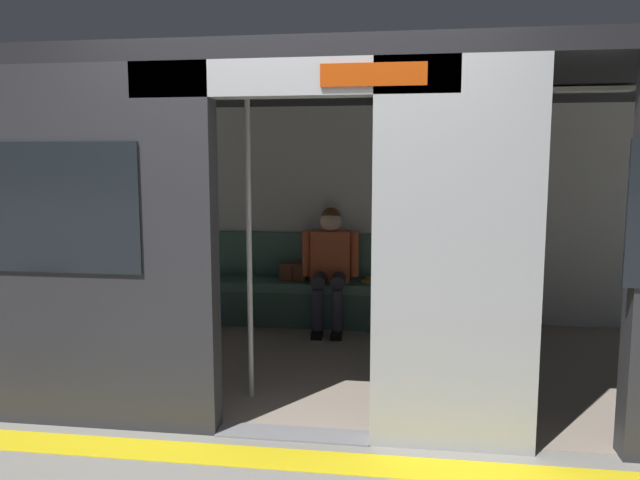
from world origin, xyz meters
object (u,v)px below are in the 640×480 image
object	(u,v)px
bench_seat	(338,292)
book	(372,280)
grab_pole_door	(249,243)
train_car	(316,173)
handbag	(293,272)
person_seated	(330,260)

from	to	relation	value
bench_seat	book	distance (m)	0.35
bench_seat	grab_pole_door	xyz separation A→B (m)	(0.39, 1.88, 0.73)
train_car	grab_pole_door	xyz separation A→B (m)	(0.34, 0.75, -0.45)
bench_seat	handbag	distance (m)	0.49
person_seated	handbag	bearing A→B (deg)	-13.81
bench_seat	book	bearing A→B (deg)	-168.09
person_seated	handbag	distance (m)	0.41
book	grab_pole_door	size ratio (longest dim) A/B	0.10
person_seated	grab_pole_door	distance (m)	1.90
person_seated	book	distance (m)	0.47
train_car	person_seated	distance (m)	1.38
bench_seat	person_seated	distance (m)	0.34
train_car	grab_pole_door	world-z (taller)	train_car
train_car	person_seated	xyz separation A→B (m)	(0.02, -1.08, -0.86)
train_car	book	distance (m)	1.65
handbag	book	distance (m)	0.78
bench_seat	person_seated	bearing A→B (deg)	35.33
train_car	handbag	bearing A→B (deg)	-71.24
bench_seat	handbag	bearing A→B (deg)	-5.05
bench_seat	handbag	world-z (taller)	handbag
train_car	handbag	world-z (taller)	train_car
grab_pole_door	handbag	bearing A→B (deg)	-88.23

